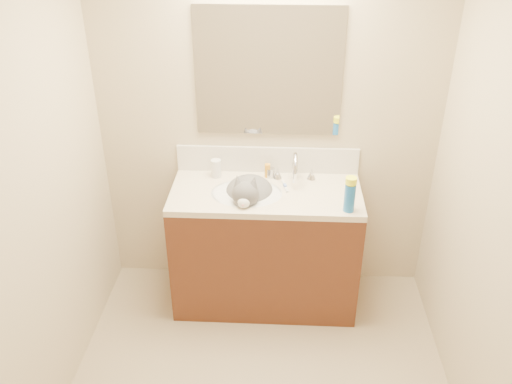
# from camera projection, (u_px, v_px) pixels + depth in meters

# --- Properties ---
(room_shell) EXTENTS (2.24, 2.54, 2.52)m
(room_shell) POSITION_uv_depth(u_px,v_px,m) (259.00, 176.00, 2.24)
(room_shell) COLOR tan
(room_shell) RESTS_ON ground
(vanity_cabinet) EXTENTS (1.20, 0.55, 0.82)m
(vanity_cabinet) POSITION_uv_depth(u_px,v_px,m) (265.00, 249.00, 3.62)
(vanity_cabinet) COLOR #4D2514
(vanity_cabinet) RESTS_ON ground
(counter_slab) EXTENTS (1.20, 0.55, 0.04)m
(counter_slab) POSITION_uv_depth(u_px,v_px,m) (266.00, 194.00, 3.41)
(counter_slab) COLOR beige
(counter_slab) RESTS_ON vanity_cabinet
(basin) EXTENTS (0.45, 0.36, 0.14)m
(basin) POSITION_uv_depth(u_px,v_px,m) (247.00, 203.00, 3.41)
(basin) COLOR silver
(basin) RESTS_ON vanity_cabinet
(faucet) EXTENTS (0.28, 0.20, 0.21)m
(faucet) POSITION_uv_depth(u_px,v_px,m) (295.00, 170.00, 3.47)
(faucet) COLOR silver
(faucet) RESTS_ON counter_slab
(cat) EXTENTS (0.36, 0.45, 0.34)m
(cat) POSITION_uv_depth(u_px,v_px,m) (249.00, 195.00, 3.40)
(cat) COLOR #504E50
(cat) RESTS_ON basin
(backsplash) EXTENTS (1.20, 0.02, 0.18)m
(backsplash) POSITION_uv_depth(u_px,v_px,m) (267.00, 160.00, 3.58)
(backsplash) COLOR silver
(backsplash) RESTS_ON counter_slab
(mirror) EXTENTS (0.90, 0.02, 0.80)m
(mirror) POSITION_uv_depth(u_px,v_px,m) (268.00, 73.00, 3.29)
(mirror) COLOR white
(mirror) RESTS_ON room_shell
(pill_bottle) EXTENTS (0.08, 0.08, 0.12)m
(pill_bottle) POSITION_uv_depth(u_px,v_px,m) (216.00, 168.00, 3.54)
(pill_bottle) COLOR silver
(pill_bottle) RESTS_ON counter_slab
(pill_label) EXTENTS (0.06, 0.06, 0.04)m
(pill_label) POSITION_uv_depth(u_px,v_px,m) (216.00, 171.00, 3.55)
(pill_label) COLOR orange
(pill_label) RESTS_ON pill_bottle
(silver_jar) EXTENTS (0.07, 0.07, 0.06)m
(silver_jar) POSITION_uv_depth(u_px,v_px,m) (271.00, 173.00, 3.54)
(silver_jar) COLOR #B7B7BC
(silver_jar) RESTS_ON counter_slab
(amber_bottle) EXTENTS (0.04, 0.04, 0.09)m
(amber_bottle) POSITION_uv_depth(u_px,v_px,m) (267.00, 171.00, 3.54)
(amber_bottle) COLOR orange
(amber_bottle) RESTS_ON counter_slab
(toothbrush) EXTENTS (0.05, 0.15, 0.01)m
(toothbrush) POSITION_uv_depth(u_px,v_px,m) (285.00, 186.00, 3.44)
(toothbrush) COLOR silver
(toothbrush) RESTS_ON counter_slab
(toothbrush_head) EXTENTS (0.02, 0.04, 0.02)m
(toothbrush_head) POSITION_uv_depth(u_px,v_px,m) (285.00, 186.00, 3.44)
(toothbrush_head) COLOR #617CD0
(toothbrush_head) RESTS_ON counter_slab
(spray_can) EXTENTS (0.09, 0.09, 0.18)m
(spray_can) POSITION_uv_depth(u_px,v_px,m) (350.00, 198.00, 3.15)
(spray_can) COLOR blue
(spray_can) RESTS_ON counter_slab
(spray_cap) EXTENTS (0.09, 0.09, 0.04)m
(spray_cap) POSITION_uv_depth(u_px,v_px,m) (351.00, 181.00, 3.10)
(spray_cap) COLOR #F7FF1A
(spray_cap) RESTS_ON spray_can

